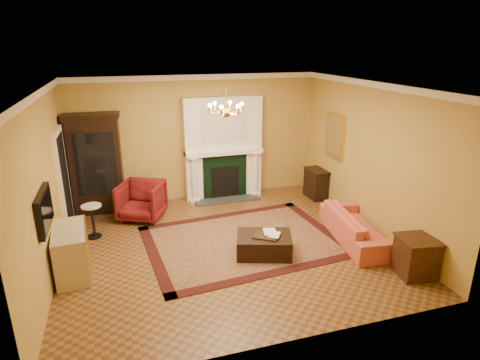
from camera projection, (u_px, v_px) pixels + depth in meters
name	position (u px, v px, depth m)	size (l,w,h in m)	color
floor	(228.00, 246.00, 7.70)	(6.00, 5.50, 0.02)	brown
ceiling	(226.00, 85.00, 6.72)	(6.00, 5.50, 0.02)	white
wall_back	(197.00, 138.00, 9.71)	(6.00, 0.02, 3.00)	gold
wall_front	(288.00, 239.00, 4.71)	(6.00, 0.02, 3.00)	gold
wall_left	(44.00, 188.00, 6.38)	(0.02, 5.50, 3.00)	gold
wall_right	(371.00, 158.00, 8.03)	(0.02, 5.50, 3.00)	gold
fireplace	(223.00, 150.00, 9.80)	(1.90, 0.70, 2.50)	white
crown_molding	(213.00, 84.00, 7.61)	(6.00, 5.50, 0.12)	white
doorway	(64.00, 181.00, 8.08)	(0.08, 1.05, 2.10)	white
tv_panel	(45.00, 210.00, 5.90)	(0.09, 0.95, 0.58)	black
gilt_mirror	(335.00, 136.00, 9.24)	(0.06, 0.76, 1.05)	gold
chandelier	(226.00, 109.00, 6.85)	(0.63, 0.55, 0.53)	gold
oriental_rug	(243.00, 241.00, 7.87)	(3.66, 2.75, 0.01)	#44100E
china_cabinet	(97.00, 166.00, 8.96)	(1.08, 0.49, 2.16)	black
wingback_armchair	(141.00, 199.00, 8.75)	(0.89, 0.83, 0.91)	maroon
pedestal_table	(93.00, 219.00, 7.90)	(0.38, 0.38, 0.69)	black
commode	(71.00, 252.00, 6.64)	(0.51, 1.09, 0.81)	tan
coral_sofa	(357.00, 222.00, 7.78)	(2.02, 0.59, 0.79)	#E16C47
end_table	(416.00, 258.00, 6.63)	(0.55, 0.55, 0.64)	#3D1F10
console_table	(316.00, 184.00, 9.99)	(0.36, 0.63, 0.70)	black
leather_ottoman	(264.00, 244.00, 7.32)	(0.98, 0.71, 0.36)	black
ottoman_tray	(266.00, 236.00, 7.22)	(0.43, 0.34, 0.03)	black
book_a	(264.00, 225.00, 7.24)	(0.22, 0.03, 0.30)	gray
book_b	(269.00, 228.00, 7.18)	(0.20, 0.02, 0.27)	gray
topiary_left	(199.00, 141.00, 9.51)	(0.17, 0.17, 0.44)	gray
topiary_right	(249.00, 138.00, 9.85)	(0.17, 0.17, 0.46)	gray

